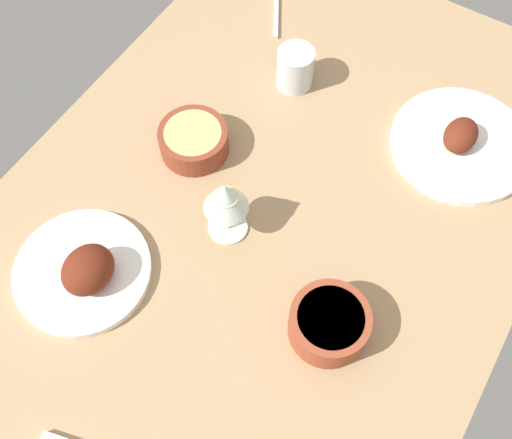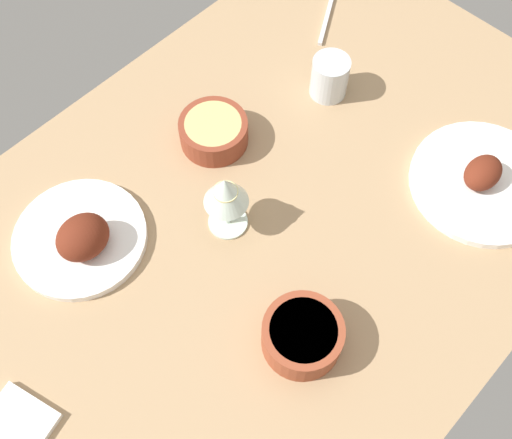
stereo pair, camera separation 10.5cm
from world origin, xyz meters
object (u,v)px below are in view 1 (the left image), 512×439
object	(u,v)px
bowl_pasta	(194,140)
wine_glass	(226,199)
plate_center_main	(85,271)
fork_loose	(276,8)
water_tumbler	(295,68)
plate_near_viewer	(460,143)
bowl_onions	(329,323)

from	to	relation	value
bowl_pasta	wine_glass	bearing A→B (deg)	53.28
plate_center_main	wine_glass	distance (cm)	26.39
fork_loose	wine_glass	bearing A→B (deg)	-8.04
water_tumbler	plate_center_main	bearing A→B (deg)	-8.61
plate_near_viewer	water_tumbler	xyz separation A→B (cm)	(2.70, -34.49, 2.83)
plate_near_viewer	bowl_pasta	bearing A→B (deg)	-57.66
bowl_pasta	fork_loose	bearing A→B (deg)	-171.50
wine_glass	fork_loose	distance (cm)	55.70
bowl_onions	fork_loose	size ratio (longest dim) A/B	0.71
plate_near_viewer	bowl_onions	distance (cm)	45.06
bowl_pasta	bowl_onions	size ratio (longest dim) A/B	1.01
plate_center_main	wine_glass	bearing A→B (deg)	143.24
wine_glass	water_tumbler	world-z (taller)	wine_glass
plate_center_main	wine_glass	size ratio (longest dim) A/B	1.65
wine_glass	plate_center_main	bearing A→B (deg)	-36.76
fork_loose	bowl_pasta	bearing A→B (deg)	-21.49
plate_near_viewer	fork_loose	world-z (taller)	plate_near_viewer
plate_center_main	fork_loose	size ratio (longest dim) A/B	1.29
bowl_pasta	fork_loose	distance (cm)	40.59
bowl_pasta	wine_glass	size ratio (longest dim) A/B	0.92
plate_near_viewer	plate_center_main	distance (cm)	71.95
bowl_pasta	wine_glass	world-z (taller)	wine_glass
bowl_pasta	water_tumbler	xyz separation A→B (cm)	(-24.04, 7.75, 1.32)
water_tumbler	wine_glass	bearing A→B (deg)	10.98
fork_loose	plate_center_main	bearing A→B (deg)	-25.64
bowl_onions	water_tumbler	bearing A→B (deg)	-144.05
bowl_pasta	bowl_onions	world-z (taller)	bowl_onions
plate_center_main	fork_loose	distance (cm)	71.35
plate_center_main	fork_loose	xyz separation A→B (cm)	(-71.12, -5.40, -1.84)
plate_center_main	wine_glass	xyz separation A→B (cm)	(-20.22, 15.11, 7.68)
bowl_onions	wine_glass	distance (cm)	25.72
wine_glass	water_tumbler	distance (cm)	35.98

